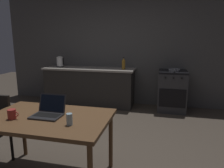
{
  "coord_description": "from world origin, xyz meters",
  "views": [
    {
      "loc": [
        1.06,
        -2.74,
        1.57
      ],
      "look_at": [
        0.23,
        0.67,
        0.82
      ],
      "focal_mm": 34.21,
      "sensor_mm": 36.0,
      "label": 1
    }
  ],
  "objects_px": {
    "bottle": "(124,64)",
    "drinking_glass": "(69,119)",
    "stove_oven": "(172,91)",
    "electric_kettle": "(60,62)",
    "dining_table": "(48,123)",
    "coffee_mug": "(12,114)",
    "laptop": "(48,112)",
    "frying_pan": "(174,70)"
  },
  "relations": [
    {
      "from": "dining_table",
      "to": "electric_kettle",
      "type": "xyz_separation_m",
      "value": [
        -1.27,
        2.79,
        0.34
      ]
    },
    {
      "from": "stove_oven",
      "to": "bottle",
      "type": "height_order",
      "value": "bottle"
    },
    {
      "from": "drinking_glass",
      "to": "dining_table",
      "type": "bearing_deg",
      "value": 155.03
    },
    {
      "from": "laptop",
      "to": "electric_kettle",
      "type": "height_order",
      "value": "electric_kettle"
    },
    {
      "from": "dining_table",
      "to": "coffee_mug",
      "type": "xyz_separation_m",
      "value": [
        -0.33,
        -0.14,
        0.12
      ]
    },
    {
      "from": "frying_pan",
      "to": "drinking_glass",
      "type": "height_order",
      "value": "frying_pan"
    },
    {
      "from": "frying_pan",
      "to": "drinking_glass",
      "type": "xyz_separation_m",
      "value": [
        -1.09,
        -2.91,
        -0.11
      ]
    },
    {
      "from": "laptop",
      "to": "frying_pan",
      "type": "relative_size",
      "value": 0.77
    },
    {
      "from": "electric_kettle",
      "to": "bottle",
      "type": "height_order",
      "value": "bottle"
    },
    {
      "from": "bottle",
      "to": "drinking_glass",
      "type": "height_order",
      "value": "bottle"
    },
    {
      "from": "laptop",
      "to": "frying_pan",
      "type": "bearing_deg",
      "value": 72.41
    },
    {
      "from": "bottle",
      "to": "drinking_glass",
      "type": "bearing_deg",
      "value": -89.91
    },
    {
      "from": "electric_kettle",
      "to": "drinking_glass",
      "type": "distance_m",
      "value": 3.35
    },
    {
      "from": "stove_oven",
      "to": "electric_kettle",
      "type": "height_order",
      "value": "electric_kettle"
    },
    {
      "from": "frying_pan",
      "to": "coffee_mug",
      "type": "xyz_separation_m",
      "value": [
        -1.75,
        -2.91,
        -0.12
      ]
    },
    {
      "from": "laptop",
      "to": "electric_kettle",
      "type": "bearing_deg",
      "value": 124.54
    },
    {
      "from": "laptop",
      "to": "bottle",
      "type": "xyz_separation_m",
      "value": [
        0.33,
        2.71,
        0.23
      ]
    },
    {
      "from": "electric_kettle",
      "to": "drinking_glass",
      "type": "relative_size",
      "value": 2.23
    },
    {
      "from": "dining_table",
      "to": "drinking_glass",
      "type": "distance_m",
      "value": 0.38
    },
    {
      "from": "laptop",
      "to": "coffee_mug",
      "type": "bearing_deg",
      "value": -141.2
    },
    {
      "from": "electric_kettle",
      "to": "stove_oven",
      "type": "bearing_deg",
      "value": -0.05
    },
    {
      "from": "stove_oven",
      "to": "electric_kettle",
      "type": "distance_m",
      "value": 2.73
    },
    {
      "from": "stove_oven",
      "to": "electric_kettle",
      "type": "relative_size",
      "value": 3.4
    },
    {
      "from": "laptop",
      "to": "drinking_glass",
      "type": "distance_m",
      "value": 0.38
    },
    {
      "from": "stove_oven",
      "to": "bottle",
      "type": "bearing_deg",
      "value": -177.49
    },
    {
      "from": "stove_oven",
      "to": "electric_kettle",
      "type": "bearing_deg",
      "value": 179.95
    },
    {
      "from": "electric_kettle",
      "to": "drinking_glass",
      "type": "xyz_separation_m",
      "value": [
        1.59,
        -2.94,
        -0.21
      ]
    },
    {
      "from": "bottle",
      "to": "dining_table",
      "type": "bearing_deg",
      "value": -96.66
    },
    {
      "from": "dining_table",
      "to": "coffee_mug",
      "type": "bearing_deg",
      "value": -156.61
    },
    {
      "from": "frying_pan",
      "to": "electric_kettle",
      "type": "bearing_deg",
      "value": 179.38
    },
    {
      "from": "bottle",
      "to": "laptop",
      "type": "bearing_deg",
      "value": -96.94
    },
    {
      "from": "bottle",
      "to": "drinking_glass",
      "type": "relative_size",
      "value": 2.37
    },
    {
      "from": "bottle",
      "to": "coffee_mug",
      "type": "relative_size",
      "value": 2.22
    },
    {
      "from": "electric_kettle",
      "to": "coffee_mug",
      "type": "distance_m",
      "value": 3.09
    },
    {
      "from": "drinking_glass",
      "to": "laptop",
      "type": "bearing_deg",
      "value": 151.12
    },
    {
      "from": "laptop",
      "to": "drinking_glass",
      "type": "bearing_deg",
      "value": -18.82
    },
    {
      "from": "electric_kettle",
      "to": "drinking_glass",
      "type": "bearing_deg",
      "value": -61.61
    },
    {
      "from": "frying_pan",
      "to": "dining_table",
      "type": "bearing_deg",
      "value": -117.2
    },
    {
      "from": "electric_kettle",
      "to": "coffee_mug",
      "type": "height_order",
      "value": "electric_kettle"
    },
    {
      "from": "electric_kettle",
      "to": "dining_table",
      "type": "bearing_deg",
      "value": -65.61
    },
    {
      "from": "bottle",
      "to": "coffee_mug",
      "type": "distance_m",
      "value": 2.97
    },
    {
      "from": "stove_oven",
      "to": "drinking_glass",
      "type": "relative_size",
      "value": 7.58
    }
  ]
}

